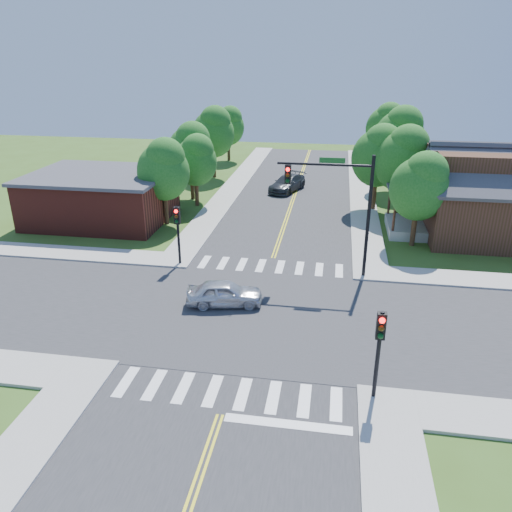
% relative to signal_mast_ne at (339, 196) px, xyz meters
% --- Properties ---
extents(ground, '(100.00, 100.00, 0.00)m').
position_rel_signal_mast_ne_xyz_m(ground, '(-3.91, -5.59, -4.85)').
color(ground, '#375219').
rests_on(ground, ground).
extents(road_ns, '(10.00, 90.00, 0.04)m').
position_rel_signal_mast_ne_xyz_m(road_ns, '(-3.91, -5.59, -4.83)').
color(road_ns, '#2D2D30').
rests_on(road_ns, ground).
extents(road_ew, '(90.00, 10.00, 0.04)m').
position_rel_signal_mast_ne_xyz_m(road_ew, '(-3.91, -5.59, -4.83)').
color(road_ew, '#2D2D30').
rests_on(road_ew, ground).
extents(intersection_patch, '(10.20, 10.20, 0.06)m').
position_rel_signal_mast_ne_xyz_m(intersection_patch, '(-3.91, -5.59, -4.85)').
color(intersection_patch, '#2D2D30').
rests_on(intersection_patch, ground).
extents(sidewalk_ne, '(40.00, 40.00, 0.14)m').
position_rel_signal_mast_ne_xyz_m(sidewalk_ne, '(11.90, 10.23, -4.78)').
color(sidewalk_ne, '#9E9B93').
rests_on(sidewalk_ne, ground).
extents(sidewalk_nw, '(40.00, 40.00, 0.14)m').
position_rel_signal_mast_ne_xyz_m(sidewalk_nw, '(-19.73, 10.23, -4.78)').
color(sidewalk_nw, '#9E9B93').
rests_on(sidewalk_nw, ground).
extents(crosswalk_north, '(8.85, 2.00, 0.01)m').
position_rel_signal_mast_ne_xyz_m(crosswalk_north, '(-3.91, 0.61, -4.80)').
color(crosswalk_north, white).
rests_on(crosswalk_north, ground).
extents(crosswalk_south, '(8.85, 2.00, 0.01)m').
position_rel_signal_mast_ne_xyz_m(crosswalk_south, '(-3.91, -11.79, -4.80)').
color(crosswalk_south, white).
rests_on(crosswalk_south, ground).
extents(centerline, '(0.30, 90.00, 0.01)m').
position_rel_signal_mast_ne_xyz_m(centerline, '(-3.91, -5.59, -4.80)').
color(centerline, yellow).
rests_on(centerline, ground).
extents(stop_bar, '(4.60, 0.45, 0.09)m').
position_rel_signal_mast_ne_xyz_m(stop_bar, '(-1.41, -13.19, -4.85)').
color(stop_bar, white).
rests_on(stop_bar, ground).
extents(signal_mast_ne, '(5.30, 0.42, 7.20)m').
position_rel_signal_mast_ne_xyz_m(signal_mast_ne, '(0.00, 0.00, 0.00)').
color(signal_mast_ne, black).
rests_on(signal_mast_ne, ground).
extents(signal_pole_se, '(0.34, 0.42, 3.80)m').
position_rel_signal_mast_ne_xyz_m(signal_pole_se, '(1.69, -11.21, -2.19)').
color(signal_pole_se, black).
rests_on(signal_pole_se, ground).
extents(signal_pole_nw, '(0.34, 0.42, 3.80)m').
position_rel_signal_mast_ne_xyz_m(signal_pole_nw, '(-9.51, -0.01, -2.19)').
color(signal_pole_nw, black).
rests_on(signal_pole_nw, ground).
extents(house_ne, '(13.05, 8.80, 7.11)m').
position_rel_signal_mast_ne_xyz_m(house_ne, '(11.19, 8.65, -1.52)').
color(house_ne, '#352312').
rests_on(house_ne, ground).
extents(building_nw, '(10.40, 8.40, 3.73)m').
position_rel_signal_mast_ne_xyz_m(building_nw, '(-18.11, 7.61, -2.97)').
color(building_nw, maroon).
rests_on(building_nw, ground).
extents(tree_e_a, '(3.83, 3.63, 6.50)m').
position_rel_signal_mast_ne_xyz_m(tree_e_a, '(5.24, 5.75, -0.59)').
color(tree_e_a, '#382314').
rests_on(tree_e_a, ground).
extents(tree_e_b, '(4.29, 4.08, 7.30)m').
position_rel_signal_mast_ne_xyz_m(tree_e_b, '(4.79, 12.13, -0.07)').
color(tree_e_b, '#382314').
rests_on(tree_e_b, ground).
extents(tree_e_c, '(4.64, 4.41, 7.89)m').
position_rel_signal_mast_ne_xyz_m(tree_e_c, '(5.28, 20.27, 0.32)').
color(tree_e_c, '#382314').
rests_on(tree_e_c, ground).
extents(tree_e_d, '(4.27, 4.05, 7.25)m').
position_rel_signal_mast_ne_xyz_m(tree_e_d, '(4.82, 29.55, -0.10)').
color(tree_e_d, '#382314').
rests_on(tree_e_d, ground).
extents(tree_w_a, '(3.89, 3.70, 6.62)m').
position_rel_signal_mast_ne_xyz_m(tree_w_a, '(-12.81, 7.45, -0.52)').
color(tree_w_a, '#382314').
rests_on(tree_w_a, ground).
extents(tree_w_b, '(4.03, 3.83, 6.86)m').
position_rel_signal_mast_ne_xyz_m(tree_w_b, '(-12.74, 14.41, -0.36)').
color(tree_w_b, '#382314').
rests_on(tree_w_b, ground).
extents(tree_w_c, '(4.30, 4.09, 7.32)m').
position_rel_signal_mast_ne_xyz_m(tree_w_c, '(-12.76, 22.69, -0.06)').
color(tree_w_c, '#382314').
rests_on(tree_w_c, ground).
extents(tree_w_d, '(3.77, 3.58, 6.41)m').
position_rel_signal_mast_ne_xyz_m(tree_w_d, '(-13.05, 31.24, -0.66)').
color(tree_w_d, '#382314').
rests_on(tree_w_d, ground).
extents(tree_house, '(4.19, 3.98, 7.13)m').
position_rel_signal_mast_ne_xyz_m(tree_house, '(3.03, 13.56, -0.18)').
color(tree_house, '#382314').
rests_on(tree_house, ground).
extents(tree_bldg, '(3.61, 3.43, 6.14)m').
position_rel_signal_mast_ne_xyz_m(tree_bldg, '(-11.81, 12.52, -0.83)').
color(tree_bldg, '#382314').
rests_on(tree_bldg, ground).
extents(car_silver, '(3.07, 4.55, 1.35)m').
position_rel_signal_mast_ne_xyz_m(car_silver, '(-5.61, -4.72, -4.18)').
color(car_silver, silver).
rests_on(car_silver, ground).
extents(car_dgrey, '(5.24, 6.30, 1.45)m').
position_rel_signal_mast_ne_xyz_m(car_dgrey, '(-4.74, 18.38, -4.12)').
color(car_dgrey, '#323437').
rests_on(car_dgrey, ground).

